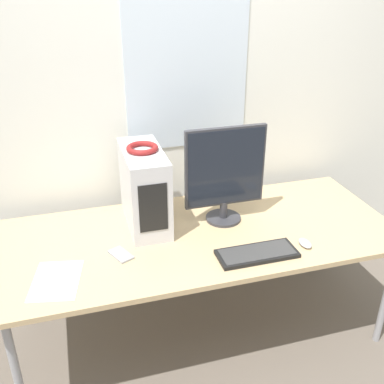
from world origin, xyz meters
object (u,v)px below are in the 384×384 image
keyboard (257,253)px  cell_phone (121,255)px  headphones (142,148)px  mouse (305,243)px  monitor_main (225,173)px  pc_tower (144,188)px

keyboard → cell_phone: (-0.65, 0.19, -0.01)m
headphones → keyboard: bearing=-45.0°
mouse → monitor_main: bearing=130.3°
monitor_main → mouse: size_ratio=5.77×
keyboard → cell_phone: bearing=163.9°
pc_tower → headphones: 0.23m
monitor_main → keyboard: bearing=-84.1°
mouse → pc_tower: bearing=148.5°
monitor_main → cell_phone: 0.70m
headphones → keyboard: (0.47, -0.47, -0.44)m
pc_tower → mouse: bearing=-31.5°
monitor_main → mouse: monitor_main is taller
mouse → cell_phone: size_ratio=0.62×
headphones → monitor_main: size_ratio=0.31×
pc_tower → headphones: (0.00, 0.00, 0.23)m
monitor_main → cell_phone: size_ratio=3.55×
mouse → cell_phone: 0.94m
pc_tower → monitor_main: size_ratio=0.86×
monitor_main → pc_tower: bearing=168.9°
headphones → cell_phone: (-0.18, -0.28, -0.44)m
headphones → keyboard: headphones is taller
pc_tower → keyboard: 0.69m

